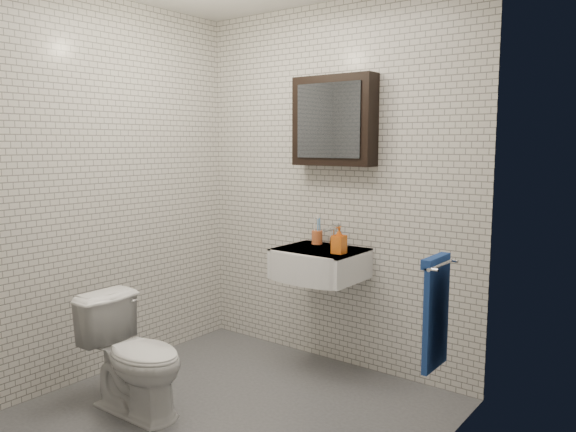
{
  "coord_description": "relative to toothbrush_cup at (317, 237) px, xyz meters",
  "views": [
    {
      "loc": [
        2.12,
        -2.29,
        1.55
      ],
      "look_at": [
        0.03,
        0.45,
        1.1
      ],
      "focal_mm": 35.0,
      "sensor_mm": 36.0,
      "label": 1
    }
  ],
  "objects": [
    {
      "name": "room_shell",
      "position": [
        0.07,
        -0.91,
        0.56
      ],
      "size": [
        2.22,
        2.02,
        2.51
      ],
      "color": "silver",
      "rests_on": "ground"
    },
    {
      "name": "toothbrush_cup",
      "position": [
        0.0,
        0.0,
        0.0
      ],
      "size": [
        0.08,
        0.08,
        0.21
      ],
      "rotation": [
        0.0,
        0.0,
        0.11
      ],
      "color": "#D06434",
      "rests_on": "washbasin"
    },
    {
      "name": "ground",
      "position": [
        0.07,
        -0.91,
        -0.9
      ],
      "size": [
        2.2,
        2.0,
        0.01
      ],
      "primitive_type": "cube",
      "color": "#4A4C51",
      "rests_on": "ground"
    },
    {
      "name": "towel_rail",
      "position": [
        1.11,
        -0.56,
        -0.18
      ],
      "size": [
        0.09,
        0.3,
        0.58
      ],
      "color": "silver",
      "rests_on": "room_shell"
    },
    {
      "name": "faucet",
      "position": [
        0.12,
        0.02,
        0.02
      ],
      "size": [
        0.06,
        0.2,
        0.15
      ],
      "color": "silver",
      "rests_on": "washbasin"
    },
    {
      "name": "washbasin",
      "position": [
        0.12,
        -0.18,
        -0.15
      ],
      "size": [
        0.55,
        0.5,
        0.2
      ],
      "color": "white",
      "rests_on": "room_shell"
    },
    {
      "name": "mirror_cabinet",
      "position": [
        0.12,
        0.01,
        0.8
      ],
      "size": [
        0.6,
        0.15,
        0.6
      ],
      "color": "black",
      "rests_on": "room_shell"
    },
    {
      "name": "toilet",
      "position": [
        -0.39,
        -1.27,
        -0.56
      ],
      "size": [
        0.67,
        0.39,
        0.67
      ],
      "primitive_type": "imported",
      "rotation": [
        0.0,
        0.0,
        1.59
      ],
      "color": "white",
      "rests_on": "ground"
    },
    {
      "name": "soap_bottle",
      "position": [
        0.31,
        -0.2,
        0.04
      ],
      "size": [
        0.08,
        0.08,
        0.17
      ],
      "primitive_type": "imported",
      "rotation": [
        0.0,
        0.0,
        0.02
      ],
      "color": "#FF561A",
      "rests_on": "washbasin"
    }
  ]
}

